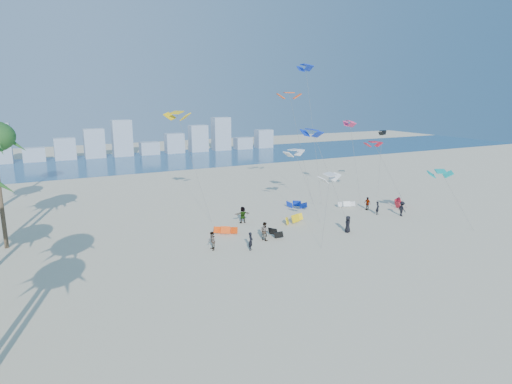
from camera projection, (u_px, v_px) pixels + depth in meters
name	position (u px, v px, depth m)	size (l,w,h in m)	color
ground	(322.00, 306.00, 29.96)	(220.00, 220.00, 0.00)	beige
ocean	(125.00, 162.00, 92.67)	(220.00, 220.00, 0.00)	navy
kitesurfer_near	(251.00, 241.00, 40.46)	(0.63, 0.41, 1.72)	black
kitesurfer_mid	(265.00, 231.00, 43.23)	(0.90, 0.70, 1.86)	gray
kitesurfers_far	(314.00, 216.00, 48.52)	(25.19, 8.98, 1.90)	black
grounded_kites	(316.00, 214.00, 51.17)	(27.58, 11.41, 0.95)	#FF480D
flying_kites	(309.00, 123.00, 53.12)	(34.09, 23.44, 18.60)	white
distant_skyline	(111.00, 143.00, 100.18)	(85.00, 3.00, 8.40)	#9EADBF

